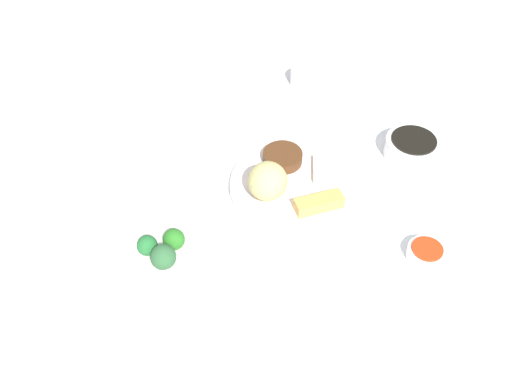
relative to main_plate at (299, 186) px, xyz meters
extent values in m
cube|color=white|center=(-0.02, 0.02, -0.02)|extent=(2.20, 2.20, 0.02)
cylinder|color=white|center=(0.00, 0.00, 0.00)|extent=(0.28, 0.28, 0.02)
sphere|color=tan|center=(-0.06, -0.04, 0.05)|extent=(0.08, 0.08, 0.08)
cube|color=tan|center=(0.04, -0.06, 0.02)|extent=(0.10, 0.06, 0.02)
cube|color=beige|center=(0.06, 0.04, 0.02)|extent=(0.07, 0.07, 0.01)
cylinder|color=#4E2D17|center=(-0.04, 0.06, 0.02)|extent=(0.08, 0.08, 0.02)
cylinder|color=white|center=(-0.26, -0.18, 0.00)|extent=(0.23, 0.23, 0.01)
sphere|color=#246B32|center=(-0.27, -0.18, 0.02)|extent=(0.04, 0.04, 0.04)
sphere|color=#297322|center=(-0.22, -0.17, 0.03)|extent=(0.04, 0.04, 0.04)
sphere|color=#2D5E35|center=(-0.24, -0.21, 0.03)|extent=(0.05, 0.05, 0.05)
cylinder|color=white|center=(0.24, 0.11, 0.01)|extent=(0.11, 0.11, 0.04)
cylinder|color=black|center=(0.24, 0.11, 0.04)|extent=(0.09, 0.09, 0.00)
cylinder|color=white|center=(0.22, -0.16, 0.00)|extent=(0.07, 0.07, 0.02)
cylinder|color=red|center=(0.22, -0.16, 0.02)|extent=(0.06, 0.06, 0.00)
cylinder|color=white|center=(0.01, 0.36, 0.01)|extent=(0.06, 0.06, 0.05)
camera|label=1|loc=(-0.05, -0.81, 0.81)|focal=40.51mm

